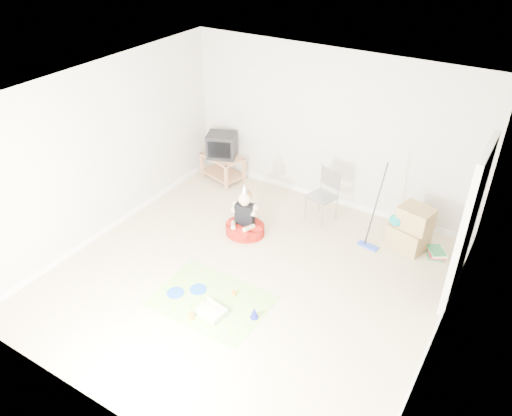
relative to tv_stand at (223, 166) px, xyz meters
The scene contains 16 objects.
ground 2.88m from the tv_stand, 48.56° to the right, with size 5.00×5.00×0.00m, color beige.
doorway_recess 4.54m from the tv_stand, 12.25° to the right, with size 0.02×0.90×2.05m, color black.
tv_stand is the anchor object (origin of this frame).
crt_tv 0.41m from the tv_stand, ahead, with size 0.50×0.42×0.43m, color black.
folding_chair 2.15m from the tv_stand, ahead, with size 0.49×0.48×0.89m.
cardboard_boxes 3.57m from the tv_stand, ahead, with size 0.64×0.54×0.69m.
floor_mop 3.12m from the tv_stand, 10.89° to the right, with size 0.32×0.42×1.26m.
book_pile 4.01m from the tv_stand, ahead, with size 0.31×0.35×0.13m.
seated_woman 1.82m from the tv_stand, 44.31° to the right, with size 0.73×0.73×0.89m.
party_mat 3.29m from the tv_stand, 58.00° to the right, with size 1.48×1.07×0.01m, color #DD2E8A.
birthday_cake 3.54m from the tv_stand, 57.47° to the right, with size 0.36×0.31×0.15m.
blue_plate_near 3.09m from the tv_stand, 61.40° to the right, with size 0.23×0.23×0.01m, color blue.
blue_plate_far 3.19m from the tv_stand, 66.70° to the right, with size 0.23×0.23×0.01m, color blue.
orange_cup_near 3.21m from the tv_stand, 52.60° to the right, with size 0.06×0.06×0.07m, color orange.
orange_cup_far 3.62m from the tv_stand, 61.51° to the right, with size 0.08×0.08×0.09m, color orange.
blue_party_hat 3.64m from the tv_stand, 49.02° to the right, with size 0.11×0.11×0.16m, color #181DAA.
Camera 1 is at (2.89, -4.46, 4.51)m, focal length 35.00 mm.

